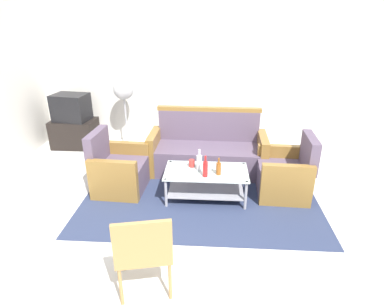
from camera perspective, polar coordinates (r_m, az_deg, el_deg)
ground_plane at (r=3.80m, az=2.48°, el=-14.36°), size 14.00×14.00×0.00m
wall_back at (r=6.13m, az=3.45°, el=14.75°), size 6.52×0.12×2.80m
rug at (r=4.59m, az=1.51°, el=-6.93°), size 3.15×2.27×0.01m
couch at (r=5.11m, az=2.76°, el=0.26°), size 1.82×0.78×0.96m
armchair_left at (r=4.69m, az=-12.78°, el=-2.96°), size 0.74×0.80×0.85m
armchair_right at (r=4.64m, az=16.12°, el=-3.64°), size 0.73×0.79×0.85m
coffee_table at (r=4.36m, az=2.50°, el=-4.72°), size 1.10×0.60×0.40m
bottle_brown at (r=4.18m, az=4.70°, el=-2.61°), size 0.07×0.07×0.23m
bottle_red at (r=4.11m, az=2.35°, el=-2.69°), size 0.06×0.06×0.29m
bottle_clear at (r=4.27m, az=1.28°, el=-1.55°), size 0.08×0.08×0.29m
cup at (r=4.39m, az=-0.04°, el=-1.74°), size 0.08×0.08×0.10m
tv_stand at (r=6.45m, az=-19.90°, el=3.36°), size 0.80×0.50×0.52m
television at (r=6.31m, az=-20.51°, el=7.63°), size 0.66×0.52×0.48m
pedestal_fan at (r=5.97m, az=-11.93°, el=10.26°), size 0.36×0.36×1.27m
wicker_chair at (r=2.91m, az=-8.55°, el=-16.02°), size 0.57×0.57×0.84m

